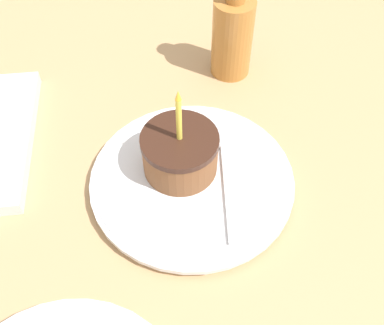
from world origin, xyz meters
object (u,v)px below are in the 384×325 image
object	(u,v)px
fork	(227,169)
bottle	(232,34)
cake_slice	(182,153)
plate	(192,180)

from	to	relation	value
fork	bottle	distance (m)	0.23
cake_slice	fork	xyz separation A→B (m)	(0.01, 0.06, -0.03)
cake_slice	fork	size ratio (longest dim) A/B	0.70
plate	bottle	xyz separation A→B (m)	(-0.22, 0.09, 0.06)
fork	bottle	xyz separation A→B (m)	(-0.22, 0.04, 0.05)
bottle	cake_slice	bearing A→B (deg)	-25.87
cake_slice	fork	distance (m)	0.06
cake_slice	bottle	xyz separation A→B (m)	(-0.21, 0.10, 0.02)
plate	cake_slice	bearing A→B (deg)	-146.44
cake_slice	bottle	distance (m)	0.23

